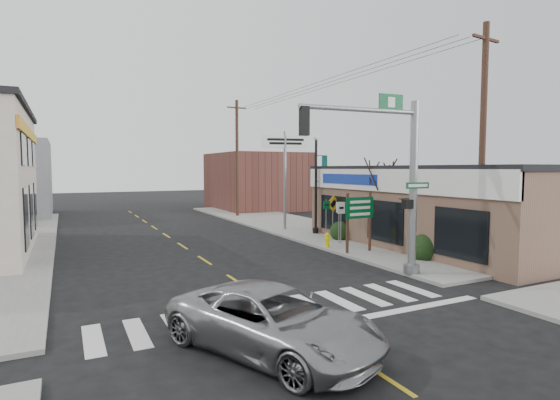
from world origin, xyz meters
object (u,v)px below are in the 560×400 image
fire_hydrant (327,239)px  suv (272,320)px  bare_tree (381,165)px  utility_pole_near (482,144)px  traffic_signal_pole (397,169)px  utility_pole_far (237,157)px  dance_center_sign (285,155)px  lamp_post (317,177)px  guide_sign (359,214)px

fire_hydrant → suv: bearing=-128.1°
bare_tree → utility_pole_near: 5.73m
bare_tree → utility_pole_near: (0.38, -5.66, 0.80)m
traffic_signal_pole → utility_pole_far: bearing=88.8°
suv → utility_pole_far: size_ratio=0.54×
bare_tree → suv: bearing=-139.0°
suv → traffic_signal_pole: (6.87, 3.83, 3.35)m
utility_pole_near → dance_center_sign: bearing=91.6°
utility_pole_far → utility_pole_near: bearing=-87.3°
suv → dance_center_sign: (8.84, 16.68, 4.24)m
dance_center_sign → utility_pole_near: bearing=-69.8°
fire_hydrant → utility_pole_near: bearing=-64.9°
utility_pole_far → lamp_post: bearing=-88.2°
utility_pole_far → guide_sign: bearing=-93.9°
traffic_signal_pole → utility_pole_far: utility_pole_far is taller
guide_sign → utility_pole_far: (0.57, 17.58, 3.09)m
bare_tree → dance_center_sign: bearing=101.7°
traffic_signal_pole → utility_pole_near: utility_pole_near is taller
utility_pole_near → suv: bearing=-169.3°
suv → utility_pole_far: (8.96, 25.68, 4.32)m
suv → fire_hydrant: (7.76, 9.89, -0.20)m
bare_tree → guide_sign: bearing=-154.6°
guide_sign → lamp_post: lamp_post is taller
suv → lamp_post: lamp_post is taller
guide_sign → fire_hydrant: size_ratio=3.91×
dance_center_sign → bare_tree: bearing=-66.5°
suv → utility_pole_near: size_ratio=0.54×
traffic_signal_pole → lamp_post: (2.85, 10.33, -0.50)m
utility_pole_near → utility_pole_far: (-1.84, 22.27, -0.01)m
traffic_signal_pole → guide_sign: (1.51, 4.27, -2.12)m
utility_pole_near → bare_tree: bearing=87.1°
fire_hydrant → bare_tree: 4.65m
dance_center_sign → bare_tree: dance_center_sign is taller
utility_pole_far → fire_hydrant: bearing=-96.4°
fire_hydrant → bare_tree: bare_tree is taller
utility_pole_far → bare_tree: bearing=-87.0°
traffic_signal_pole → guide_sign: 5.00m
fire_hydrant → utility_pole_far: bearing=85.7°
guide_sign → fire_hydrant: 2.37m
guide_sign → fire_hydrant: bearing=106.6°
bare_tree → utility_pole_far: size_ratio=0.55×
dance_center_sign → utility_pole_near: utility_pole_near is taller
guide_sign → utility_pole_far: utility_pole_far is taller
guide_sign → utility_pole_far: bearing=85.4°
guide_sign → dance_center_sign: bearing=84.2°
dance_center_sign → lamp_post: bearing=-58.8°
traffic_signal_pole → fire_hydrant: bearing=85.9°
lamp_post → traffic_signal_pole: bearing=-107.4°
lamp_post → utility_pole_near: size_ratio=0.62×
suv → dance_center_sign: bearing=38.2°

